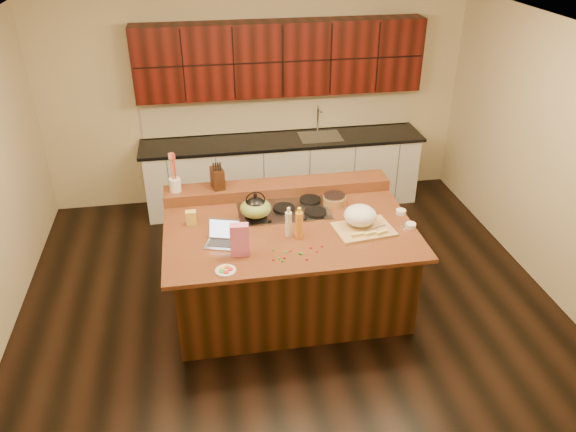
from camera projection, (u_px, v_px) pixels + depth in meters
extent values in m
cube|color=black|center=(289.00, 301.00, 5.89)|extent=(5.50, 5.00, 0.01)
cube|color=silver|center=(289.00, 37.00, 4.55)|extent=(5.50, 5.00, 0.01)
cube|color=#CCBA8F|center=(256.00, 102.00, 7.37)|extent=(5.50, 0.01, 2.70)
cube|color=#CCBA8F|center=(367.00, 387.00, 3.08)|extent=(5.50, 0.01, 2.70)
cube|color=#CCBA8F|center=(559.00, 165.00, 5.63)|extent=(0.01, 5.00, 2.70)
cube|color=black|center=(289.00, 266.00, 5.67)|extent=(2.22, 1.42, 0.88)
cube|color=black|center=(289.00, 227.00, 5.44)|extent=(2.40, 1.60, 0.04)
cube|color=black|center=(278.00, 188.00, 6.00)|extent=(2.40, 0.30, 0.12)
cube|color=gray|center=(284.00, 210.00, 5.69)|extent=(0.92, 0.52, 0.02)
cylinder|color=black|center=(253.00, 205.00, 5.74)|extent=(0.22, 0.22, 0.03)
cylinder|color=black|center=(310.00, 200.00, 5.83)|extent=(0.22, 0.22, 0.03)
cylinder|color=black|center=(256.00, 217.00, 5.52)|extent=(0.22, 0.22, 0.03)
cylinder|color=black|center=(315.00, 212.00, 5.61)|extent=(0.22, 0.22, 0.03)
cylinder|color=black|center=(284.00, 208.00, 5.68)|extent=(0.22, 0.22, 0.03)
cube|color=silver|center=(283.00, 173.00, 7.57)|extent=(3.60, 0.62, 0.90)
cube|color=black|center=(283.00, 141.00, 7.34)|extent=(3.70, 0.66, 0.04)
cube|color=gray|center=(320.00, 137.00, 7.40)|extent=(0.55, 0.42, 0.01)
cylinder|color=gray|center=(318.00, 119.00, 7.47)|extent=(0.02, 0.02, 0.36)
cube|color=black|center=(281.00, 58.00, 6.96)|extent=(3.60, 0.34, 0.90)
cube|color=#CCBA8F|center=(279.00, 112.00, 7.46)|extent=(3.60, 0.03, 0.50)
ellipsoid|color=black|center=(256.00, 207.00, 5.46)|extent=(0.29, 0.29, 0.20)
ellipsoid|color=olive|center=(256.00, 208.00, 5.47)|extent=(0.38, 0.38, 0.17)
cube|color=#B7B7BC|center=(222.00, 244.00, 5.13)|extent=(0.34, 0.28, 0.01)
cube|color=black|center=(222.00, 243.00, 5.13)|extent=(0.28, 0.19, 0.00)
cube|color=#B7B7BC|center=(224.00, 229.00, 5.17)|extent=(0.30, 0.15, 0.19)
cube|color=silver|center=(224.00, 229.00, 5.16)|extent=(0.27, 0.12, 0.16)
cylinder|color=orange|center=(299.00, 225.00, 5.17)|extent=(0.08, 0.08, 0.27)
cylinder|color=silver|center=(289.00, 224.00, 5.21)|extent=(0.06, 0.06, 0.25)
cube|color=tan|center=(364.00, 229.00, 5.35)|extent=(0.59, 0.46, 0.02)
ellipsoid|color=white|center=(360.00, 215.00, 5.36)|extent=(0.31, 0.31, 0.19)
cube|color=#EDD872|center=(358.00, 235.00, 5.21)|extent=(0.12, 0.03, 0.03)
cube|color=#EDD872|center=(370.00, 233.00, 5.23)|extent=(0.12, 0.03, 0.03)
cube|color=#EDD872|center=(382.00, 232.00, 5.25)|extent=(0.12, 0.03, 0.03)
cylinder|color=gray|center=(376.00, 228.00, 5.34)|extent=(0.21, 0.09, 0.01)
cylinder|color=white|center=(401.00, 212.00, 5.63)|extent=(0.12, 0.12, 0.04)
cylinder|color=white|center=(411.00, 225.00, 5.39)|extent=(0.12, 0.12, 0.04)
cylinder|color=white|center=(336.00, 204.00, 5.77)|extent=(0.13, 0.13, 0.04)
cylinder|color=#996B3F|center=(334.00, 201.00, 5.79)|extent=(0.27, 0.27, 0.09)
cone|color=silver|center=(405.00, 223.00, 5.40)|extent=(0.10, 0.10, 0.07)
cube|color=pink|center=(240.00, 240.00, 4.92)|extent=(0.17, 0.10, 0.31)
cylinder|color=white|center=(226.00, 271.00, 4.77)|extent=(0.23, 0.23, 0.01)
cube|color=gold|center=(191.00, 218.00, 5.42)|extent=(0.10, 0.07, 0.14)
cylinder|color=white|center=(175.00, 185.00, 5.78)|extent=(0.16, 0.16, 0.14)
cube|color=black|center=(217.00, 178.00, 5.83)|extent=(0.15, 0.20, 0.22)
ellipsoid|color=red|center=(285.00, 258.00, 4.94)|extent=(0.02, 0.02, 0.02)
ellipsoid|color=#198C26|center=(279.00, 258.00, 4.92)|extent=(0.02, 0.02, 0.02)
ellipsoid|color=red|center=(317.00, 252.00, 5.02)|extent=(0.02, 0.02, 0.02)
ellipsoid|color=#198C26|center=(274.00, 250.00, 5.04)|extent=(0.02, 0.02, 0.02)
ellipsoid|color=red|center=(290.00, 251.00, 5.03)|extent=(0.02, 0.02, 0.02)
ellipsoid|color=#198C26|center=(286.00, 252.00, 5.02)|extent=(0.02, 0.02, 0.02)
ellipsoid|color=red|center=(322.00, 246.00, 5.10)|extent=(0.02, 0.02, 0.02)
ellipsoid|color=#198C26|center=(302.00, 254.00, 4.99)|extent=(0.02, 0.02, 0.02)
ellipsoid|color=red|center=(311.00, 248.00, 5.08)|extent=(0.02, 0.02, 0.02)
ellipsoid|color=#198C26|center=(300.00, 253.00, 5.00)|extent=(0.02, 0.02, 0.02)
ellipsoid|color=red|center=(307.00, 259.00, 4.91)|extent=(0.02, 0.02, 0.02)
ellipsoid|color=#198C26|center=(282.00, 261.00, 4.89)|extent=(0.02, 0.02, 0.02)
ellipsoid|color=red|center=(273.00, 260.00, 4.91)|extent=(0.02, 0.02, 0.02)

